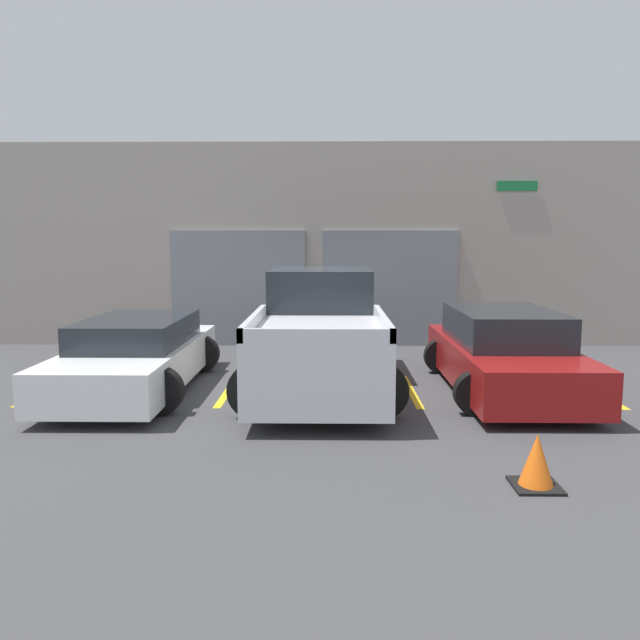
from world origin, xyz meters
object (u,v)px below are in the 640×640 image
Objects in this scene: sedan_white at (137,355)px; sedan_side at (504,354)px; traffic_cone at (537,463)px; pickup_truck at (320,334)px.

sedan_white is 5.97m from sedan_side.
sedan_white is 1.03× the size of sedan_side.
sedan_white reaches higher than traffic_cone.
pickup_truck is 9.22× the size of traffic_cone.
pickup_truck is 4.83m from traffic_cone.
sedan_side reaches higher than traffic_cone.
sedan_side is at bearing 79.13° from traffic_cone.
pickup_truck is at bearing 5.11° from sedan_white.
pickup_truck is 3.01m from sedan_side.
traffic_cone is (2.22, -4.25, -0.64)m from pickup_truck.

